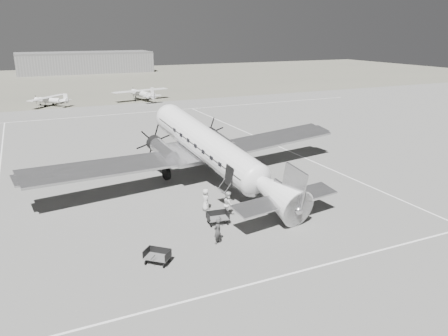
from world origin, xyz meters
The scene contains 14 objects.
ground centered at (0.00, 0.00, 0.00)m, with size 260.00×260.00×0.00m, color #626260.
taxi_line_near centered at (0.00, -14.00, 0.01)m, with size 60.00×0.15×0.01m, color silver.
taxi_line_right centered at (12.00, 0.00, 0.01)m, with size 0.15×80.00×0.01m, color silver.
taxi_line_horizon centered at (0.00, 40.00, 0.01)m, with size 90.00×0.15×0.01m, color silver.
grass_infield centered at (0.00, 95.00, 0.00)m, with size 260.00×90.00×0.01m, color #5B594C.
hangar_main centered at (5.00, 120.00, 3.30)m, with size 42.00×14.00×6.60m.
dc3_airliner centered at (-0.41, 1.42, 3.03)m, with size 31.79×22.06×6.06m, color #B5B5B7, non-canonical shape.
light_plane_left centered at (-10.67, 53.14, 0.96)m, with size 9.23×7.49×1.92m, color silver, non-canonical shape.
light_plane_right centered at (6.24, 52.45, 1.19)m, with size 11.49×9.32×2.38m, color silver, non-canonical shape.
baggage_cart_near centered at (-3.46, -6.13, 0.45)m, with size 1.60×1.13×0.90m, color #505050, non-canonical shape.
baggage_cart_far centered at (-8.95, -9.72, 0.44)m, with size 1.55×1.09×0.87m, color #505050, non-canonical shape.
ground_crew centered at (-4.68, -8.86, 0.86)m, with size 0.63×0.41×1.72m, color #323232.
ramp_agent centered at (-2.20, -5.26, 0.98)m, with size 0.95×0.74×1.96m, color beige.
passenger centered at (-3.28, -3.45, 0.86)m, with size 0.84×0.55×1.72m, color #AFAFAD.
Camera 1 is at (-14.96, -32.23, 13.17)m, focal length 35.00 mm.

